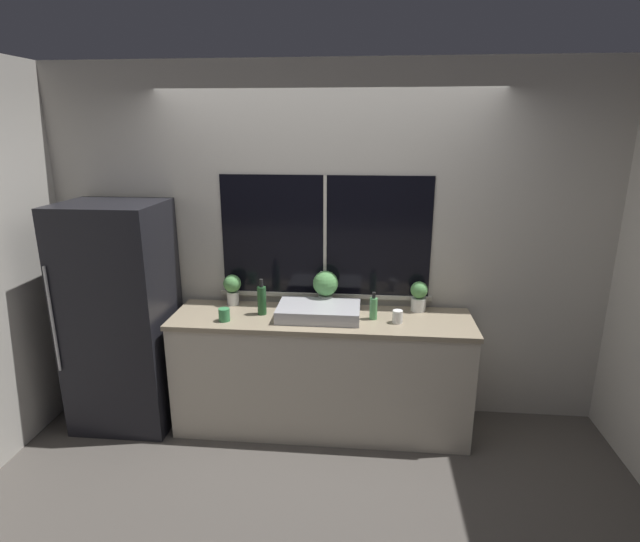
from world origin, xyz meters
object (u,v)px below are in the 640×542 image
Objects in this scene: soap_bottle at (373,308)px; mug_white at (398,317)px; potted_plant_right at (419,295)px; potted_plant_center at (326,286)px; potted_plant_left at (232,287)px; sink at (319,311)px; bottle_tall at (262,300)px; mug_green at (224,315)px; refrigerator at (121,316)px.

soap_bottle is 0.18m from mug_white.
soap_bottle is at bearing -148.80° from potted_plant_right.
potted_plant_right is 1.12× the size of soap_bottle.
potted_plant_left is at bearing 180.00° from potted_plant_center.
potted_plant_left is at bearing 168.24° from mug_white.
potted_plant_left is at bearing -180.00° from potted_plant_right.
sink is 2.62× the size of potted_plant_right.
bottle_tall reaches higher than mug_green.
sink is (1.49, 0.03, 0.09)m from refrigerator.
potted_plant_left is 1.11m from soap_bottle.
mug_white is at bearing -18.39° from soap_bottle.
mug_green is at bearing -168.13° from sink.
potted_plant_right is 2.45× the size of mug_green.
potted_plant_right is at bearing 9.18° from bottle_tall.
soap_bottle is at bearing 7.45° from mug_green.
potted_plant_left is 0.72m from potted_plant_center.
potted_plant_right is (1.43, 0.00, -0.02)m from potted_plant_left.
mug_green is (0.83, -0.11, 0.09)m from refrigerator.
refrigerator is 1.56m from potted_plant_center.
potted_plant_center is (0.03, 0.20, 0.13)m from sink.
sink is at bearing 11.87° from mug_green.
potted_plant_right is 2.47× the size of mug_white.
mug_white is at bearing -4.34° from bottle_tall.
mug_white is at bearing -0.69° from refrigerator.
refrigerator is 2.24m from potted_plant_right.
potted_plant_left reaches higher than mug_white.
sink reaches higher than soap_bottle.
refrigerator is at bearing -179.03° from soap_bottle.
soap_bottle is at bearing -10.69° from potted_plant_left.
mug_white is at bearing 3.81° from mug_green.
refrigerator is 7.56× the size of potted_plant_right.
bottle_tall is at bearing 177.68° from sink.
soap_bottle is (0.36, -0.21, -0.09)m from potted_plant_center.
refrigerator reaches higher than sink.
refrigerator is 1.08m from bottle_tall.
potted_plant_right is (0.70, 0.00, -0.05)m from potted_plant_center.
potted_plant_left reaches higher than mug_green.
soap_bottle reaches higher than mug_green.
potted_plant_center is 0.70m from potted_plant_right.
soap_bottle reaches higher than mug_white.
soap_bottle is at bearing 0.97° from refrigerator.
sink reaches higher than potted_plant_left.
mug_green is at bearing -172.55° from soap_bottle.
potted_plant_center reaches higher than potted_plant_right.
potted_plant_left is (0.80, 0.24, 0.18)m from refrigerator.
sink reaches higher than potted_plant_right.
mug_white is at bearing -5.84° from sink.
potted_plant_center is (0.72, 0.00, 0.03)m from potted_plant_left.
sink is 6.41× the size of mug_green.
bottle_tall is 2.91× the size of mug_green.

